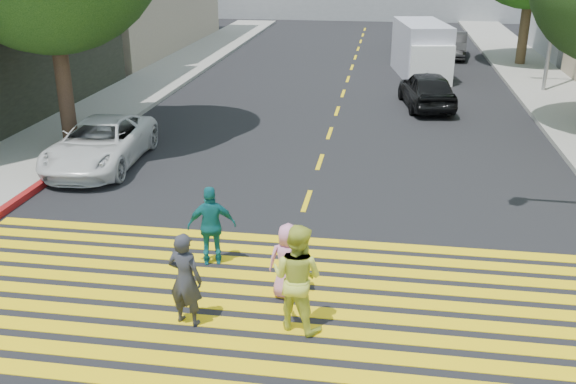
% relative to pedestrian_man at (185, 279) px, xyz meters
% --- Properties ---
extents(ground, '(120.00, 120.00, 0.00)m').
position_rel_pedestrian_man_xyz_m(ground, '(1.28, -0.37, -0.82)').
color(ground, black).
extents(sidewalk_left, '(3.00, 40.00, 0.15)m').
position_rel_pedestrian_man_xyz_m(sidewalk_left, '(-7.22, 21.63, -0.74)').
color(sidewalk_left, gray).
rests_on(sidewalk_left, ground).
extents(sidewalk_right, '(3.00, 60.00, 0.15)m').
position_rel_pedestrian_man_xyz_m(sidewalk_right, '(9.78, 14.63, -0.74)').
color(sidewalk_right, gray).
rests_on(sidewalk_right, ground).
extents(curb_red, '(0.20, 8.00, 0.16)m').
position_rel_pedestrian_man_xyz_m(curb_red, '(-5.62, 5.63, -0.74)').
color(curb_red, maroon).
rests_on(curb_red, ground).
extents(crosswalk, '(13.40, 5.30, 0.01)m').
position_rel_pedestrian_man_xyz_m(crosswalk, '(1.28, 0.91, -0.81)').
color(crosswalk, yellow).
rests_on(crosswalk, ground).
extents(lane_line, '(0.12, 34.40, 0.01)m').
position_rel_pedestrian_man_xyz_m(lane_line, '(1.28, 22.13, -0.81)').
color(lane_line, yellow).
rests_on(lane_line, ground).
extents(pedestrian_man, '(0.67, 0.52, 1.64)m').
position_rel_pedestrian_man_xyz_m(pedestrian_man, '(0.00, 0.00, 0.00)').
color(pedestrian_man, '#2C2D34').
rests_on(pedestrian_man, ground).
extents(pedestrian_woman, '(1.08, 0.96, 1.83)m').
position_rel_pedestrian_man_xyz_m(pedestrian_woman, '(1.81, 0.17, 0.10)').
color(pedestrian_woman, '#CED745').
rests_on(pedestrian_woman, ground).
extents(pedestrian_child, '(0.71, 0.50, 1.39)m').
position_rel_pedestrian_man_xyz_m(pedestrian_child, '(1.51, 1.12, -0.12)').
color(pedestrian_child, pink).
rests_on(pedestrian_child, ground).
extents(pedestrian_extra, '(1.01, 0.63, 1.60)m').
position_rel_pedestrian_man_xyz_m(pedestrian_extra, '(-0.14, 2.14, -0.02)').
color(pedestrian_extra, '#13656E').
rests_on(pedestrian_extra, ground).
extents(white_sedan, '(2.40, 4.76, 1.29)m').
position_rel_pedestrian_man_xyz_m(white_sedan, '(-4.79, 7.40, -0.17)').
color(white_sedan, silver).
rests_on(white_sedan, ground).
extents(dark_car_near, '(2.26, 4.33, 1.41)m').
position_rel_pedestrian_man_xyz_m(dark_car_near, '(4.57, 15.68, -0.12)').
color(dark_car_near, black).
rests_on(dark_car_near, ground).
extents(silver_car, '(2.03, 4.86, 1.40)m').
position_rel_pedestrian_man_xyz_m(silver_car, '(4.52, 31.49, -0.12)').
color(silver_car, gray).
rests_on(silver_car, ground).
extents(dark_car_parked, '(1.83, 4.16, 1.33)m').
position_rel_pedestrian_man_xyz_m(dark_car_parked, '(6.51, 27.41, -0.15)').
color(dark_car_parked, black).
rests_on(dark_car_parked, ground).
extents(white_van, '(2.70, 5.41, 2.44)m').
position_rel_pedestrian_man_xyz_m(white_van, '(4.59, 21.88, 0.34)').
color(white_van, '#AEAEC0').
rests_on(white_van, ground).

